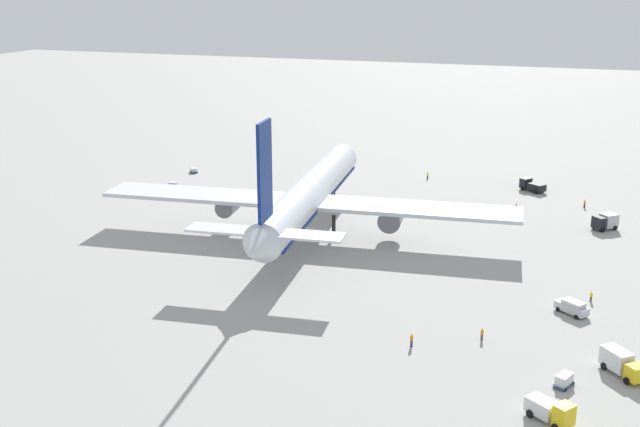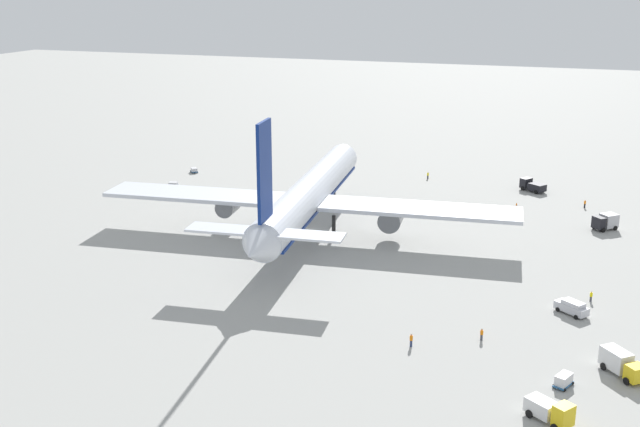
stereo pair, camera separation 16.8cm
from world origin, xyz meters
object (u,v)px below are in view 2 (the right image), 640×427
ground_worker_2 (591,296)px  traffic_cone_1 (517,204)px  ground_worker_1 (482,334)px  service_truck_0 (606,221)px  ground_worker_3 (428,175)px  baggage_cart_2 (564,380)px  airliner (309,196)px  service_truck_2 (550,411)px  ground_worker_0 (585,204)px  ground_worker_4 (411,340)px  baggage_cart_0 (173,184)px  service_truck_1 (532,185)px  service_truck_3 (621,363)px  baggage_cart_1 (194,170)px  traffic_cone_0 (267,172)px  service_van (572,307)px

ground_worker_2 → traffic_cone_1: bearing=17.5°
ground_worker_2 → ground_worker_1: bearing=143.3°
service_truck_0 → ground_worker_3: size_ratio=3.08×
baggage_cart_2 → airliner: bearing=47.2°
service_truck_2 → ground_worker_2: size_ratio=3.35×
baggage_cart_2 → ground_worker_0: size_ratio=1.95×
service_truck_2 → ground_worker_4: bearing=54.8°
baggage_cart_0 → ground_worker_0: bearing=-81.7°
service_truck_2 → ground_worker_4: (12.54, 17.80, -0.46)m
service_truck_1 → service_truck_3: service_truck_3 is taller
service_truck_0 → traffic_cone_1: bearing=57.0°
ground_worker_0 → service_truck_1: bearing=48.8°
baggage_cart_0 → ground_worker_2: bearing=-112.7°
airliner → baggage_cart_1: bearing=50.5°
service_truck_2 → baggage_cart_0: 112.66m
ground_worker_0 → ground_worker_2: bearing=-178.1°
traffic_cone_1 → service_truck_3: bearing=-165.0°
service_truck_2 → baggage_cart_2: service_truck_2 is taller
ground_worker_2 → traffic_cone_0: (56.58, 74.87, -0.55)m
service_truck_1 → ground_worker_1: service_truck_1 is taller
ground_worker_2 → traffic_cone_0: size_ratio=2.96×
ground_worker_0 → service_truck_3: bearing=-175.8°
service_truck_1 → ground_worker_4: 83.47m
service_truck_3 → baggage_cart_1: service_truck_3 is taller
service_truck_3 → service_van: size_ratio=1.19×
service_truck_0 → service_truck_3: service_truck_0 is taller
service_truck_1 → ground_worker_1: size_ratio=3.73×
service_truck_1 → baggage_cart_1: service_truck_1 is taller
service_van → baggage_cart_1: bearing=57.6°
ground_worker_4 → service_truck_2: bearing=-125.2°
ground_worker_0 → ground_worker_4: bearing=164.8°
baggage_cart_2 → ground_worker_3: size_ratio=2.05×
service_truck_2 → traffic_cone_1: 83.84m
baggage_cart_0 → ground_worker_1: bearing=-125.9°
baggage_cart_1 → service_truck_2: bearing=-134.5°
baggage_cart_0 → airliner: bearing=-117.6°
ground_worker_0 → ground_worker_3: size_ratio=1.05×
service_truck_3 → service_van: bearing=20.4°
service_truck_1 → ground_worker_0: service_truck_1 is taller
service_van → baggage_cart_0: 97.30m
service_truck_1 → ground_worker_0: bearing=-131.2°
service_truck_3 → traffic_cone_1: (69.61, 18.65, -1.24)m
airliner → ground_worker_4: bearing=-144.5°
ground_worker_4 → traffic_cone_0: 95.53m
service_truck_3 → baggage_cart_0: size_ratio=2.00×
service_truck_2 → ground_worker_4: 21.78m
service_truck_0 → ground_worker_3: (27.14, 39.14, -0.80)m
ground_worker_0 → service_truck_0: bearing=-164.4°
service_truck_2 → traffic_cone_0: service_truck_2 is taller
service_van → traffic_cone_0: 95.31m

